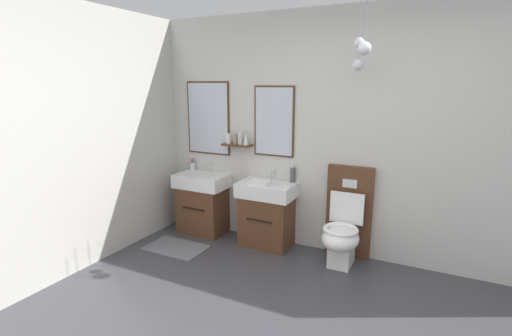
{
  "coord_description": "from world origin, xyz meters",
  "views": [
    {
      "loc": [
        0.78,
        -1.95,
        1.84
      ],
      "look_at": [
        -1.01,
        1.58,
        0.95
      ],
      "focal_mm": 26.37,
      "sensor_mm": 36.0,
      "label": 1
    }
  ],
  "objects_px": {
    "vanity_sink_right": "(267,213)",
    "soap_dispenser": "(293,175)",
    "toothbrush_cup": "(193,166)",
    "vanity_sink_left": "(203,202)",
    "folded_hand_towel": "(260,183)",
    "toilet": "(344,228)"
  },
  "relations": [
    {
      "from": "vanity_sink_left",
      "to": "folded_hand_towel",
      "type": "xyz_separation_m",
      "value": [
        0.85,
        -0.11,
        0.38
      ]
    },
    {
      "from": "vanity_sink_right",
      "to": "soap_dispenser",
      "type": "xyz_separation_m",
      "value": [
        0.25,
        0.15,
        0.45
      ]
    },
    {
      "from": "vanity_sink_left",
      "to": "folded_hand_towel",
      "type": "distance_m",
      "value": 0.94
    },
    {
      "from": "toilet",
      "to": "toothbrush_cup",
      "type": "relative_size",
      "value": 5.03
    },
    {
      "from": "vanity_sink_left",
      "to": "folded_hand_towel",
      "type": "relative_size",
      "value": 3.4
    },
    {
      "from": "vanity_sink_left",
      "to": "soap_dispenser",
      "type": "height_order",
      "value": "soap_dispenser"
    },
    {
      "from": "toothbrush_cup",
      "to": "vanity_sink_left",
      "type": "bearing_deg",
      "value": -29.66
    },
    {
      "from": "soap_dispenser",
      "to": "vanity_sink_right",
      "type": "bearing_deg",
      "value": -149.6
    },
    {
      "from": "toilet",
      "to": "toothbrush_cup",
      "type": "height_order",
      "value": "toilet"
    },
    {
      "from": "toilet",
      "to": "soap_dispenser",
      "type": "distance_m",
      "value": 0.82
    },
    {
      "from": "vanity_sink_left",
      "to": "toilet",
      "type": "distance_m",
      "value": 1.79
    },
    {
      "from": "vanity_sink_right",
      "to": "toilet",
      "type": "distance_m",
      "value": 0.9
    },
    {
      "from": "vanity_sink_right",
      "to": "toilet",
      "type": "xyz_separation_m",
      "value": [
        0.9,
        -0.03,
        -0.01
      ]
    },
    {
      "from": "folded_hand_towel",
      "to": "vanity_sink_left",
      "type": "bearing_deg",
      "value": 172.31
    },
    {
      "from": "vanity_sink_right",
      "to": "folded_hand_towel",
      "type": "bearing_deg",
      "value": -109.28
    },
    {
      "from": "vanity_sink_right",
      "to": "toilet",
      "type": "bearing_deg",
      "value": -1.62
    },
    {
      "from": "vanity_sink_right",
      "to": "soap_dispenser",
      "type": "bearing_deg",
      "value": 30.4
    },
    {
      "from": "vanity_sink_right",
      "to": "soap_dispenser",
      "type": "height_order",
      "value": "soap_dispenser"
    },
    {
      "from": "toilet",
      "to": "folded_hand_towel",
      "type": "bearing_deg",
      "value": -174.6
    },
    {
      "from": "toothbrush_cup",
      "to": "soap_dispenser",
      "type": "xyz_separation_m",
      "value": [
        1.37,
        0.01,
        0.03
      ]
    },
    {
      "from": "vanity_sink_right",
      "to": "soap_dispenser",
      "type": "distance_m",
      "value": 0.53
    },
    {
      "from": "folded_hand_towel",
      "to": "toilet",
      "type": "bearing_deg",
      "value": 5.4
    }
  ]
}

